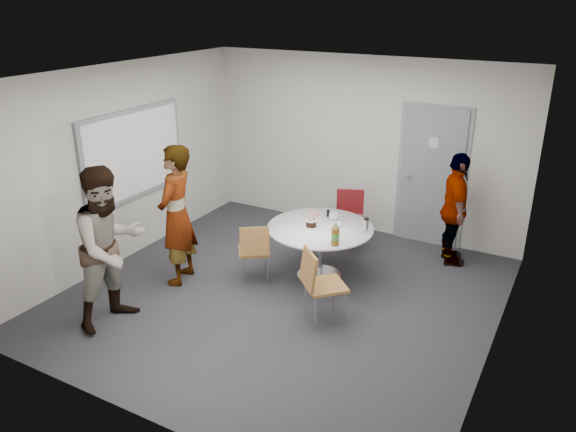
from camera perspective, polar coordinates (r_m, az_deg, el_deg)
The scene contains 15 objects.
floor at distance 7.11m, azimuth -0.56°, elevation -8.04°, with size 5.00×5.00×0.00m, color #242327.
ceiling at distance 6.22m, azimuth -0.66°, elevation 14.06°, with size 5.00×5.00×0.00m, color silver.
wall_back at distance 8.71m, azimuth 7.56°, elevation 7.08°, with size 5.00×5.00×0.00m, color #B9B6B0.
wall_left at distance 8.01m, azimuth -16.43°, elevation 5.06°, with size 5.00×5.00×0.00m, color #B9B6B0.
wall_right at distance 5.82m, azimuth 21.37°, elevation -1.88°, with size 5.00×5.00×0.00m, color #B9B6B0.
wall_front at distance 4.72m, azimuth -15.81°, elevation -6.79°, with size 5.00×5.00×0.00m, color #B9B6B0.
door at distance 8.46m, azimuth 14.34°, elevation 3.86°, with size 1.02×0.17×2.12m.
whiteboard at distance 8.10m, azimuth -15.32°, elevation 6.09°, with size 0.04×1.90×1.25m.
table at distance 7.29m, azimuth 3.41°, elevation -1.88°, with size 1.37×1.37×1.00m.
chair_near_left at distance 7.20m, azimuth -3.44°, elevation -3.25°, with size 0.56×0.57×0.82m.
chair_near_right at distance 6.32m, azimuth 3.05°, elevation -6.47°, with size 0.63×0.63×0.90m.
chair_far at distance 8.24m, azimuth 6.28°, elevation 0.28°, with size 0.55×0.57×0.88m.
person_main at distance 7.22m, azimuth -11.25°, elevation 0.06°, with size 0.67×0.44×1.83m, color #A5C6EA.
person_left at distance 6.49m, azimuth -17.61°, elevation -3.02°, with size 0.90×0.70×1.85m, color white.
person_right at distance 7.95m, azimuth 16.59°, elevation 0.64°, with size 0.93×0.39×1.58m, color black.
Camera 1 is at (3.04, -5.36, 3.55)m, focal length 35.00 mm.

